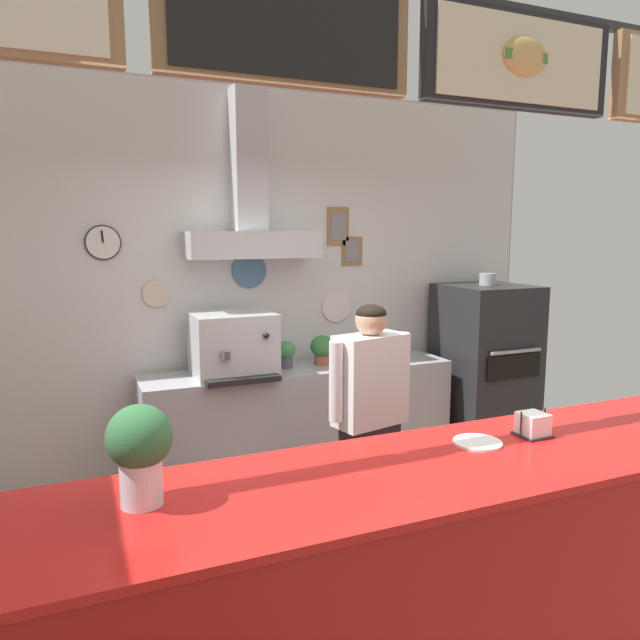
{
  "coord_description": "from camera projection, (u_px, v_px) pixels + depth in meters",
  "views": [
    {
      "loc": [
        -1.32,
        -2.33,
        1.96
      ],
      "look_at": [
        -0.07,
        0.62,
        1.48
      ],
      "focal_mm": 33.22,
      "sensor_mm": 36.0,
      "label": 1
    }
  ],
  "objects": [
    {
      "name": "service_counter",
      "position": [
        445.0,
        588.0,
        2.39
      ],
      "size": [
        4.19,
        0.74,
        1.07
      ],
      "color": "#B21916",
      "rests_on": "ground_plane"
    },
    {
      "name": "napkin_holder",
      "position": [
        533.0,
        425.0,
        2.58
      ],
      "size": [
        0.14,
        0.13,
        0.12
      ],
      "color": "#262628",
      "rests_on": "service_counter"
    },
    {
      "name": "potted_thyme",
      "position": [
        286.0,
        353.0,
        4.56
      ],
      "size": [
        0.15,
        0.15,
        0.21
      ],
      "color": "#4C4C51",
      "rests_on": "back_prep_counter"
    },
    {
      "name": "espresso_machine",
      "position": [
        233.0,
        345.0,
        4.32
      ],
      "size": [
        0.58,
        0.56,
        0.46
      ],
      "color": "silver",
      "rests_on": "back_prep_counter"
    },
    {
      "name": "pizza_oven",
      "position": [
        484.0,
        371.0,
        5.15
      ],
      "size": [
        0.7,
        0.76,
        1.61
      ],
      "color": "#232326",
      "rests_on": "ground_plane"
    },
    {
      "name": "potted_basil",
      "position": [
        373.0,
        347.0,
        4.83
      ],
      "size": [
        0.16,
        0.16,
        0.21
      ],
      "color": "#9E563D",
      "rests_on": "back_prep_counter"
    },
    {
      "name": "back_prep_counter",
      "position": [
        301.0,
        425.0,
        4.66
      ],
      "size": [
        2.44,
        0.53,
        0.92
      ],
      "color": "#A3A5AD",
      "rests_on": "ground_plane"
    },
    {
      "name": "potted_oregano",
      "position": [
        323.0,
        349.0,
        4.68
      ],
      "size": [
        0.2,
        0.2,
        0.23
      ],
      "color": "#9E563D",
      "rests_on": "back_prep_counter"
    },
    {
      "name": "condiment_plate",
      "position": [
        478.0,
        443.0,
        2.49
      ],
      "size": [
        0.2,
        0.2,
        0.01
      ],
      "color": "white",
      "rests_on": "service_counter"
    },
    {
      "name": "back_wall_assembly",
      "position": [
        253.0,
        275.0,
        4.62
      ],
      "size": [
        5.14,
        2.55,
        3.06
      ],
      "color": "#9E9E99",
      "rests_on": "ground_plane"
    },
    {
      "name": "shop_worker",
      "position": [
        370.0,
        422.0,
        3.57
      ],
      "size": [
        0.58,
        0.31,
        1.54
      ],
      "rotation": [
        0.0,
        0.0,
        3.37
      ],
      "color": "#232328",
      "rests_on": "ground_plane"
    },
    {
      "name": "basil_vase",
      "position": [
        140.0,
        451.0,
        1.91
      ],
      "size": [
        0.21,
        0.21,
        0.34
      ],
      "color": "silver",
      "rests_on": "service_counter"
    },
    {
      "name": "ground_plane",
      "position": [
        383.0,
        632.0,
        2.92
      ],
      "size": [
        6.17,
        6.17,
        0.0
      ],
      "primitive_type": "plane",
      "color": "brown"
    }
  ]
}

